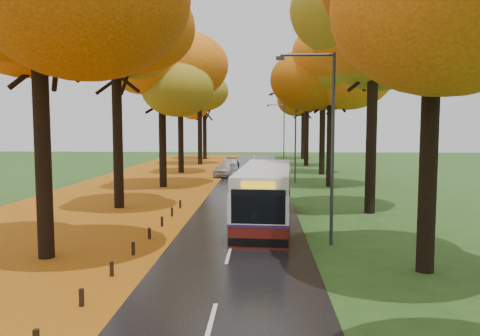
# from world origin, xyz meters

# --- Properties ---
(ground) EXTENTS (160.00, 160.00, 0.00)m
(ground) POSITION_xyz_m (0.00, 0.00, 0.00)
(ground) COLOR #284C19
(ground) RESTS_ON ground
(road) EXTENTS (6.50, 90.00, 0.04)m
(road) POSITION_xyz_m (0.00, 25.00, 0.02)
(road) COLOR black
(road) RESTS_ON ground
(centre_line) EXTENTS (0.12, 90.00, 0.01)m
(centre_line) POSITION_xyz_m (0.00, 25.00, 0.04)
(centre_line) COLOR silver
(centre_line) RESTS_ON road
(leaf_verge) EXTENTS (12.00, 90.00, 0.02)m
(leaf_verge) POSITION_xyz_m (-9.00, 25.00, 0.01)
(leaf_verge) COLOR #89350C
(leaf_verge) RESTS_ON ground
(leaf_drift) EXTENTS (0.90, 90.00, 0.01)m
(leaf_drift) POSITION_xyz_m (-3.05, 25.00, 0.04)
(leaf_drift) COLOR #AF7411
(leaf_drift) RESTS_ON road
(trees_left) EXTENTS (9.20, 74.00, 13.88)m
(trees_left) POSITION_xyz_m (-7.18, 27.06, 9.53)
(trees_left) COLOR black
(trees_left) RESTS_ON ground
(trees_right) EXTENTS (9.30, 74.20, 13.96)m
(trees_right) POSITION_xyz_m (7.19, 26.91, 9.69)
(trees_right) COLOR black
(trees_right) RESTS_ON ground
(bollard_row) EXTENTS (0.11, 23.51, 0.52)m
(bollard_row) POSITION_xyz_m (-3.70, 4.70, 0.26)
(bollard_row) COLOR black
(bollard_row) RESTS_ON ground
(streetlamp_near) EXTENTS (2.45, 0.18, 8.00)m
(streetlamp_near) POSITION_xyz_m (3.95, 8.00, 4.71)
(streetlamp_near) COLOR #333538
(streetlamp_near) RESTS_ON ground
(streetlamp_mid) EXTENTS (2.45, 0.18, 8.00)m
(streetlamp_mid) POSITION_xyz_m (3.95, 30.00, 4.71)
(streetlamp_mid) COLOR #333538
(streetlamp_mid) RESTS_ON ground
(streetlamp_far) EXTENTS (2.45, 0.18, 8.00)m
(streetlamp_far) POSITION_xyz_m (3.95, 52.00, 4.71)
(streetlamp_far) COLOR #333538
(streetlamp_far) RESTS_ON ground
(bus) EXTENTS (3.16, 11.09, 2.88)m
(bus) POSITION_xyz_m (1.45, 12.37, 1.55)
(bus) COLOR #56130D
(bus) RESTS_ON road
(car_white) EXTENTS (2.60, 4.47, 1.43)m
(car_white) POSITION_xyz_m (-2.35, 34.72, 0.76)
(car_white) COLOR silver
(car_white) RESTS_ON road
(car_silver) EXTENTS (1.61, 3.97, 1.28)m
(car_silver) POSITION_xyz_m (-2.25, 40.55, 0.68)
(car_silver) COLOR #9C9EA3
(car_silver) RESTS_ON road
(car_dark) EXTENTS (1.86, 4.42, 1.27)m
(car_dark) POSITION_xyz_m (-2.35, 42.46, 0.68)
(car_dark) COLOR black
(car_dark) RESTS_ON road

